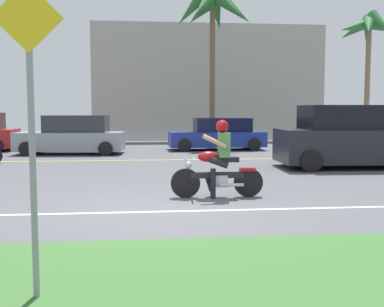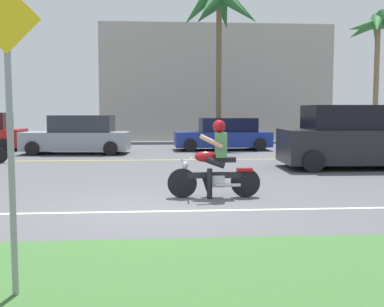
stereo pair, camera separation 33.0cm
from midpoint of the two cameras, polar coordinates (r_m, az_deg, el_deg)
The scene contains 12 objects.
ground at distance 11.62m, azimuth -5.13°, elevation -3.74°, with size 56.00×30.00×0.04m, color #545459.
grass_median at distance 4.72m, azimuth -3.81°, elevation -16.68°, with size 56.00×3.80×0.06m, color #3D6B33.
lane_line_near at distance 8.46m, azimuth -4.81°, elevation -6.96°, with size 50.40×0.12×0.01m, color silver.
lane_line_far at distance 17.05m, azimuth -5.40°, elevation -0.79°, with size 50.40×0.12×0.01m, color yellow.
motorcyclist at distance 9.71m, azimuth 2.17°, elevation -1.36°, with size 1.90×0.62×1.59m.
suv_nearby at distance 15.55m, azimuth 18.46°, elevation 1.85°, with size 4.91×2.33×1.94m.
parked_car_1 at distance 19.95m, azimuth -14.62°, elevation 2.05°, with size 4.38×2.10×1.58m.
parked_car_2 at distance 21.35m, azimuth 2.73°, elevation 2.25°, with size 4.30×1.91×1.43m.
palm_tree_0 at distance 24.01m, azimuth 2.07°, elevation 16.66°, with size 4.07×4.06×7.79m.
palm_tree_1 at distance 27.56m, azimuth 20.14°, elevation 13.55°, with size 3.76×3.62×7.01m.
street_sign at distance 4.57m, azimuth -20.75°, elevation 4.50°, with size 0.62×0.06×2.91m.
building_far at distance 29.76m, azimuth 1.38°, elevation 8.33°, with size 13.66×4.00×6.77m, color #A8A399.
Camera 1 is at (-0.32, -8.46, 1.79)m, focal length 44.40 mm.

